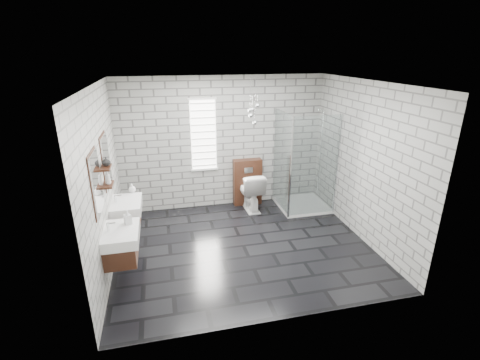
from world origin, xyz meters
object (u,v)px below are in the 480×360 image
object	(u,v)px
vanity_right	(124,207)
shower_enclosure	(301,187)
cistern_panel	(247,182)
toilet	(250,191)
vanity_left	(118,236)

from	to	relation	value
vanity_right	shower_enclosure	size ratio (longest dim) A/B	0.77
cistern_panel	toilet	world-z (taller)	cistern_panel
vanity_right	cistern_panel	bearing A→B (deg)	28.54
vanity_left	toilet	world-z (taller)	vanity_left
shower_enclosure	toilet	xyz separation A→B (m)	(-1.01, 0.26, -0.10)
vanity_right	cistern_panel	xyz separation A→B (m)	(2.40, 1.31, -0.26)
vanity_left	toilet	bearing A→B (deg)	40.14
cistern_panel	toilet	distance (m)	0.28
vanity_left	cistern_panel	xyz separation A→B (m)	(2.40, 2.29, -0.26)
vanity_right	vanity_left	bearing A→B (deg)	-90.00
vanity_right	shower_enclosure	distance (m)	3.51
vanity_right	toilet	bearing A→B (deg)	23.52
vanity_right	shower_enclosure	xyz separation A→B (m)	(3.41, 0.79, -0.25)
vanity_left	shower_enclosure	bearing A→B (deg)	27.43
shower_enclosure	toilet	size ratio (longest dim) A/B	2.52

